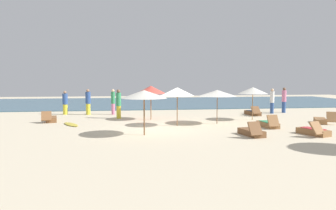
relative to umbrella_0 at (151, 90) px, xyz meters
The scene contains 20 objects.
ground_plane 3.65m from the umbrella_0, 75.73° to the right, with size 60.00×60.00×0.00m, color beige.
ocean_water 14.13m from the umbrella_0, 86.86° to the left, with size 48.00×16.00×0.06m, color #3D6075.
umbrella_0 is the anchor object (origin of this frame).
umbrella_1 6.43m from the umbrella_0, ahead, with size 1.85×1.85×2.08m.
umbrella_2 4.35m from the umbrella_0, 33.31° to the right, with size 2.21×2.21×1.96m.
umbrella_3 3.10m from the umbrella_0, 66.84° to the right, with size 1.88×1.88×2.12m.
umbrella_4 5.59m from the umbrella_0, 98.02° to the right, with size 2.12×2.12×2.10m.
lounger_0 7.79m from the umbrella_0, 57.34° to the right, with size 0.86×1.72×0.74m.
lounger_2 7.45m from the umbrella_0, 34.24° to the right, with size 0.70×1.67×0.74m.
lounger_3 7.79m from the umbrella_0, 11.34° to the left, with size 0.74×1.74×0.68m.
lounger_4 6.36m from the umbrella_0, behind, with size 0.90×1.77×0.69m.
lounger_5 10.37m from the umbrella_0, 17.15° to the right, with size 1.29×1.74×0.72m.
lounger_6 9.80m from the umbrella_0, 43.25° to the right, with size 1.13×1.77×0.71m.
person_0 10.84m from the umbrella_0, 14.82° to the left, with size 0.47×0.47×1.93m.
person_1 9.61m from the umbrella_0, 14.14° to the left, with size 0.33×0.33×1.87m.
person_2 7.10m from the umbrella_0, 147.67° to the left, with size 0.47×0.47×1.71m.
person_3 4.21m from the umbrella_0, 127.26° to the left, with size 0.33×0.33×1.85m.
person_4 2.43m from the umbrella_0, 156.01° to the left, with size 0.45×0.45×1.91m.
person_5 5.54m from the umbrella_0, 141.46° to the left, with size 0.50×0.50×1.85m.
surfboard 5.33m from the umbrella_0, 159.85° to the right, with size 1.31×1.93×0.07m.
Camera 1 is at (-2.48, -17.34, 2.65)m, focal length 34.45 mm.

